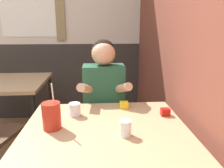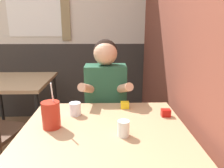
{
  "view_description": "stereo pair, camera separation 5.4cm",
  "coord_description": "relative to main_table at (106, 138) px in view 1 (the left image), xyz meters",
  "views": [
    {
      "loc": [
        0.61,
        -0.76,
        1.36
      ],
      "look_at": [
        0.7,
        0.6,
        0.99
      ],
      "focal_mm": 35.0,
      "sensor_mm": 36.0,
      "label": 1
    },
    {
      "loc": [
        0.66,
        -0.76,
        1.36
      ],
      "look_at": [
        0.7,
        0.6,
        0.99
      ],
      "focal_mm": 35.0,
      "sensor_mm": 36.0,
      "label": 2
    }
  ],
  "objects": [
    {
      "name": "person_seated",
      "position": [
        0.01,
        0.57,
        -0.05
      ],
      "size": [
        0.42,
        0.4,
        1.25
      ],
      "color": "#235138",
      "rests_on": "ground_plane"
    },
    {
      "name": "back_wall",
      "position": [
        -0.66,
        1.97,
        0.66
      ],
      "size": [
        5.42,
        0.09,
        2.7
      ],
      "color": "beige",
      "rests_on": "ground_plane"
    },
    {
      "name": "condiment_mustard",
      "position": [
        0.15,
        0.31,
        0.09
      ],
      "size": [
        0.06,
        0.04,
        0.05
      ],
      "color": "yellow",
      "rests_on": "main_table"
    },
    {
      "name": "cocktail_pitcher",
      "position": [
        -0.32,
        0.01,
        0.15
      ],
      "size": [
        0.11,
        0.11,
        0.28
      ],
      "color": "#B22819",
      "rests_on": "main_table"
    },
    {
      "name": "glass_near_pitcher",
      "position": [
        -0.2,
        0.2,
        0.11
      ],
      "size": [
        0.08,
        0.08,
        0.09
      ],
      "color": "silver",
      "rests_on": "main_table"
    },
    {
      "name": "background_table",
      "position": [
        -1.03,
        1.2,
        -0.01
      ],
      "size": [
        0.8,
        0.83,
        0.76
      ],
      "color": "tan",
      "rests_on": "ground_plane"
    },
    {
      "name": "glass_center",
      "position": [
        0.11,
        -0.1,
        0.11
      ],
      "size": [
        0.07,
        0.07,
        0.09
      ],
      "color": "silver",
      "rests_on": "main_table"
    },
    {
      "name": "brick_wall_right",
      "position": [
        0.59,
        0.75,
        0.66
      ],
      "size": [
        0.08,
        4.38,
        2.7
      ],
      "color": "brown",
      "rests_on": "ground_plane"
    },
    {
      "name": "main_table",
      "position": [
        0.0,
        0.0,
        0.0
      ],
      "size": [
        0.98,
        0.86,
        0.76
      ],
      "color": "tan",
      "rests_on": "ground_plane"
    },
    {
      "name": "condiment_ketchup",
      "position": [
        0.41,
        0.16,
        0.09
      ],
      "size": [
        0.06,
        0.04,
        0.05
      ],
      "color": "#B7140F",
      "rests_on": "main_table"
    }
  ]
}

